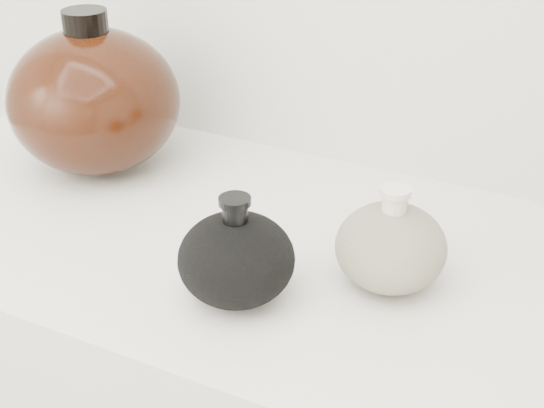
% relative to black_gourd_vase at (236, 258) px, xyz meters
% --- Properties ---
extents(black_gourd_vase, '(0.14, 0.14, 0.12)m').
position_rel_black_gourd_vase_xyz_m(black_gourd_vase, '(0.00, 0.00, 0.00)').
color(black_gourd_vase, black).
rests_on(black_gourd_vase, display_counter).
extents(cream_gourd_vase, '(0.15, 0.15, 0.12)m').
position_rel_black_gourd_vase_xyz_m(cream_gourd_vase, '(0.14, 0.10, -0.00)').
color(cream_gourd_vase, '#BCAC96').
rests_on(cream_gourd_vase, display_counter).
extents(left_round_pot, '(0.28, 0.28, 0.23)m').
position_rel_black_gourd_vase_xyz_m(left_round_pot, '(-0.33, 0.19, 0.05)').
color(left_round_pot, black).
rests_on(left_round_pot, display_counter).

